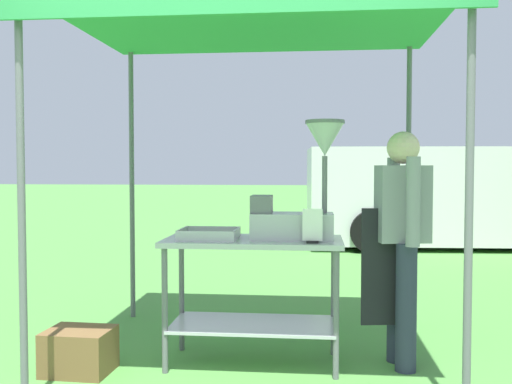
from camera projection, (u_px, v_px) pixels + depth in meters
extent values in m
plane|color=#519342|center=(279.00, 258.00, 8.74)|extent=(70.00, 70.00, 0.00)
cylinder|color=slate|center=(21.00, 197.00, 3.30)|extent=(0.04, 0.04, 2.40)
cylinder|color=slate|center=(469.00, 200.00, 3.05)|extent=(0.04, 0.04, 2.40)
cylinder|color=slate|center=(132.00, 186.00, 5.30)|extent=(0.04, 0.04, 2.40)
cylinder|color=slate|center=(408.00, 187.00, 5.05)|extent=(0.04, 0.04, 2.40)
cube|color=#2D934C|center=(255.00, 18.00, 4.12)|extent=(2.65, 2.21, 0.05)
cube|color=#B7B7BC|center=(253.00, 241.00, 4.04)|extent=(1.23, 0.59, 0.04)
cube|color=#B7B7BC|center=(253.00, 324.00, 4.07)|extent=(1.13, 0.55, 0.02)
cylinder|color=slate|center=(165.00, 311.00, 3.87)|extent=(0.04, 0.04, 0.84)
cylinder|color=slate|center=(336.00, 315.00, 3.76)|extent=(0.04, 0.04, 0.84)
cylinder|color=slate|center=(182.00, 294.00, 4.36)|extent=(0.04, 0.04, 0.84)
cylinder|color=slate|center=(334.00, 298.00, 4.25)|extent=(0.04, 0.04, 0.84)
cube|color=#B7B7BC|center=(209.00, 238.00, 4.02)|extent=(0.39, 0.34, 0.01)
cube|color=#B7B7BC|center=(205.00, 236.00, 3.86)|extent=(0.39, 0.01, 0.06)
cube|color=#B7B7BC|center=(213.00, 230.00, 4.18)|extent=(0.39, 0.01, 0.06)
cube|color=#B7B7BC|center=(182.00, 233.00, 4.04)|extent=(0.01, 0.34, 0.06)
cube|color=#B7B7BC|center=(237.00, 233.00, 4.00)|extent=(0.01, 0.34, 0.06)
torus|color=gold|center=(191.00, 236.00, 4.02)|extent=(0.07, 0.07, 0.02)
torus|color=gold|center=(204.00, 237.00, 3.95)|extent=(0.07, 0.07, 0.02)
torus|color=gold|center=(227.00, 238.00, 3.89)|extent=(0.07, 0.07, 0.02)
torus|color=gold|center=(220.00, 236.00, 4.03)|extent=(0.09, 0.09, 0.02)
torus|color=gold|center=(206.00, 238.00, 3.89)|extent=(0.09, 0.09, 0.02)
torus|color=gold|center=(187.00, 238.00, 3.92)|extent=(0.09, 0.09, 0.02)
torus|color=gold|center=(215.00, 238.00, 3.93)|extent=(0.09, 0.09, 0.02)
cube|color=#B7B7BC|center=(292.00, 226.00, 4.01)|extent=(0.56, 0.28, 0.18)
cube|color=slate|center=(262.00, 204.00, 4.02)|extent=(0.14, 0.22, 0.12)
cylinder|color=slate|center=(325.00, 185.00, 3.97)|extent=(0.04, 0.04, 0.39)
cone|color=#B7B7BC|center=(325.00, 140.00, 3.96)|extent=(0.25, 0.25, 0.22)
cylinder|color=slate|center=(325.00, 122.00, 3.96)|extent=(0.27, 0.27, 0.02)
cube|color=black|center=(312.00, 242.00, 3.81)|extent=(0.08, 0.05, 0.02)
cube|color=white|center=(312.00, 225.00, 3.80)|extent=(0.13, 0.01, 0.21)
cylinder|color=#2D3347|center=(406.00, 308.00, 3.90)|extent=(0.14, 0.14, 0.86)
cylinder|color=#2D3347|center=(397.00, 301.00, 4.10)|extent=(0.14, 0.14, 0.86)
cube|color=gray|center=(403.00, 204.00, 3.97)|extent=(0.37, 0.27, 0.52)
cube|color=black|center=(385.00, 267.00, 3.99)|extent=(0.32, 0.07, 0.80)
cylinder|color=gray|center=(413.00, 202.00, 3.75)|extent=(0.10, 0.10, 0.58)
cylinder|color=gray|center=(393.00, 198.00, 4.19)|extent=(0.10, 0.10, 0.58)
sphere|color=beige|center=(403.00, 148.00, 3.96)|extent=(0.22, 0.22, 0.22)
cube|color=brown|center=(79.00, 351.00, 3.89)|extent=(0.44, 0.36, 0.29)
cube|color=white|center=(454.00, 195.00, 10.11)|extent=(5.09, 2.15, 1.60)
cube|color=#1E2833|center=(341.00, 171.00, 10.19)|extent=(0.18, 1.62, 0.70)
cylinder|color=black|center=(371.00, 232.00, 9.29)|extent=(0.69, 0.27, 0.68)
cylinder|color=black|center=(357.00, 221.00, 11.14)|extent=(0.69, 0.27, 0.68)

